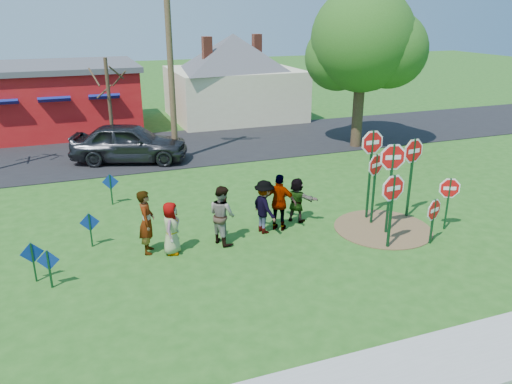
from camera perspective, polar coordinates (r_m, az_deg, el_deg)
ground at (r=16.02m, az=-1.29°, el=-5.14°), size 120.00×120.00×0.00m
road at (r=26.53m, az=-9.50°, el=4.97°), size 120.00×7.50×0.04m
dirt_patch at (r=17.11m, az=14.27°, el=-4.04°), size 3.20×3.20×0.03m
red_building at (r=32.08m, az=-21.89°, el=9.99°), size 9.40×7.69×3.90m
cream_house at (r=33.53m, az=-2.58°, el=13.42°), size 9.40×9.40×6.50m
stop_sign_a at (r=15.20m, az=15.33°, el=-0.34°), size 1.09×0.11×2.47m
stop_sign_b at (r=17.06m, az=13.07°, el=4.47°), size 1.08×0.07×3.26m
stop_sign_c at (r=16.06m, az=15.27°, el=2.65°), size 1.13×0.24×3.13m
stop_sign_d at (r=17.62m, az=17.48°, el=3.71°), size 1.12×0.19×2.95m
stop_sign_e at (r=16.10m, az=19.64°, el=-2.24°), size 0.88×0.32×1.58m
stop_sign_f at (r=17.23m, az=21.21°, el=0.05°), size 0.85×0.39×1.90m
stop_sign_g at (r=16.80m, az=13.46°, el=2.14°), size 0.94×0.35×2.58m
blue_diamond_a at (r=14.01m, az=-22.60°, el=-7.69°), size 0.57×0.13×1.08m
blue_diamond_b at (r=14.47m, az=-24.16°, el=-6.87°), size 0.60×0.08×1.14m
blue_diamond_c at (r=15.92m, az=-18.44°, el=-3.73°), size 0.59×0.07×1.10m
blue_diamond_d at (r=19.12m, az=-16.27°, el=0.69°), size 0.59×0.15×1.19m
person_a at (r=14.88m, az=-9.67°, el=-4.09°), size 0.79×0.93×1.61m
person_b at (r=15.01m, az=-12.40°, el=-3.36°), size 0.62×0.80×1.95m
person_c at (r=15.31m, az=-3.89°, el=-2.61°), size 0.98×1.09×1.86m
person_d at (r=16.01m, az=0.96°, el=-1.70°), size 0.85×1.24×1.77m
person_e at (r=16.18m, az=2.72°, el=-1.22°), size 1.17×1.05×1.91m
person_f at (r=16.94m, az=4.66°, el=-0.91°), size 1.35×1.34×1.55m
suv at (r=24.30m, az=-14.26°, el=5.50°), size 5.77×3.79×1.83m
utility_pole at (r=23.52m, az=-9.78°, el=14.72°), size 2.12×0.82×8.99m
leafy_tree at (r=26.32m, az=12.32°, el=16.07°), size 5.65×5.16×8.03m
bare_tree_east at (r=26.20m, az=-16.51°, el=10.94°), size 1.80×1.80×4.65m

